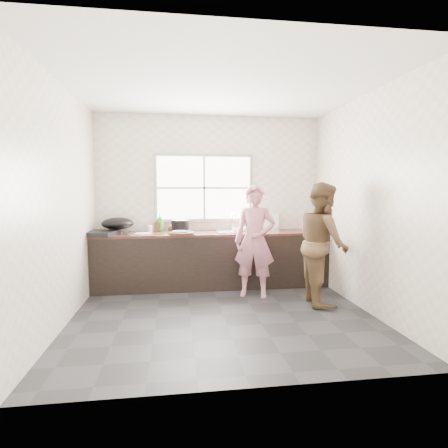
{
  "coord_description": "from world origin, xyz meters",
  "views": [
    {
      "loc": [
        -0.54,
        -4.09,
        1.52
      ],
      "look_at": [
        0.1,
        0.65,
        1.05
      ],
      "focal_mm": 28.0,
      "sensor_mm": 36.0,
      "label": 1
    }
  ],
  "objects": [
    {
      "name": "floor",
      "position": [
        0.0,
        0.0,
        -0.01
      ],
      "size": [
        3.6,
        3.2,
        0.01
      ],
      "primitive_type": "cube",
      "color": "#27272A",
      "rests_on": "ground"
    },
    {
      "name": "ceiling",
      "position": [
        0.0,
        0.0,
        2.71
      ],
      "size": [
        3.6,
        3.2,
        0.01
      ],
      "primitive_type": "cube",
      "color": "silver",
      "rests_on": "wall_back"
    },
    {
      "name": "wall_back",
      "position": [
        0.0,
        1.6,
        1.35
      ],
      "size": [
        3.6,
        0.01,
        2.7
      ],
      "primitive_type": "cube",
      "color": "beige",
      "rests_on": "ground"
    },
    {
      "name": "wall_left",
      "position": [
        -1.8,
        0.0,
        1.35
      ],
      "size": [
        0.01,
        3.2,
        2.7
      ],
      "primitive_type": "cube",
      "color": "beige",
      "rests_on": "ground"
    },
    {
      "name": "wall_right",
      "position": [
        1.8,
        0.0,
        1.35
      ],
      "size": [
        0.01,
        3.2,
        2.7
      ],
      "primitive_type": "cube",
      "color": "beige",
      "rests_on": "ground"
    },
    {
      "name": "wall_front",
      "position": [
        0.0,
        -1.6,
        1.35
      ],
      "size": [
        3.6,
        0.01,
        2.7
      ],
      "primitive_type": "cube",
      "color": "beige",
      "rests_on": "ground"
    },
    {
      "name": "cabinet",
      "position": [
        0.0,
        1.29,
        0.41
      ],
      "size": [
        3.6,
        0.62,
        0.82
      ],
      "primitive_type": "cube",
      "color": "black",
      "rests_on": "floor"
    },
    {
      "name": "countertop",
      "position": [
        0.0,
        1.29,
        0.84
      ],
      "size": [
        3.6,
        0.64,
        0.04
      ],
      "primitive_type": "cube",
      "color": "#3A1D17",
      "rests_on": "cabinet"
    },
    {
      "name": "sink",
      "position": [
        0.35,
        1.29,
        0.86
      ],
      "size": [
        0.55,
        0.45,
        0.02
      ],
      "primitive_type": "cube",
      "color": "silver",
      "rests_on": "countertop"
    },
    {
      "name": "faucet",
      "position": [
        0.35,
        1.49,
        1.01
      ],
      "size": [
        0.02,
        0.02,
        0.3
      ],
      "primitive_type": "cylinder",
      "color": "silver",
      "rests_on": "countertop"
    },
    {
      "name": "window_frame",
      "position": [
        -0.1,
        1.59,
        1.55
      ],
      "size": [
        1.6,
        0.05,
        1.1
      ],
      "primitive_type": "cube",
      "color": "#9EA0A5",
      "rests_on": "wall_back"
    },
    {
      "name": "window_glazing",
      "position": [
        -0.1,
        1.57,
        1.55
      ],
      "size": [
        1.5,
        0.01,
        1.0
      ],
      "primitive_type": "cube",
      "color": "white",
      "rests_on": "window_frame"
    },
    {
      "name": "woman",
      "position": [
        0.55,
        0.71,
        0.74
      ],
      "size": [
        0.63,
        0.51,
        1.48
      ],
      "primitive_type": "imported",
      "rotation": [
        0.0,
        0.0,
        -0.32
      ],
      "color": "#C77789",
      "rests_on": "floor"
    },
    {
      "name": "person_side",
      "position": [
        1.39,
        0.3,
        0.81
      ],
      "size": [
        0.69,
        0.84,
        1.62
      ],
      "primitive_type": "imported",
      "rotation": [
        0.0,
        0.0,
        1.48
      ],
      "color": "brown",
      "rests_on": "floor"
    },
    {
      "name": "cutting_board",
      "position": [
        -0.47,
        1.08,
        0.88
      ],
      "size": [
        0.46,
        0.46,
        0.04
      ],
      "primitive_type": "cylinder",
      "rotation": [
        0.0,
        0.0,
        0.33
      ],
      "color": "#332313",
      "rests_on": "countertop"
    },
    {
      "name": "cleaver",
      "position": [
        -0.46,
        1.18,
        0.9
      ],
      "size": [
        0.24,
        0.15,
        0.01
      ],
      "primitive_type": "cube",
      "rotation": [
        0.0,
        0.0,
        0.18
      ],
      "color": "silver",
      "rests_on": "cutting_board"
    },
    {
      "name": "bowl_mince",
      "position": [
        -0.5,
        1.08,
        0.89
      ],
      "size": [
        0.25,
        0.25,
        0.06
      ],
      "primitive_type": "imported",
      "rotation": [
        0.0,
        0.0,
        0.16
      ],
      "color": "silver",
      "rests_on": "countertop"
    },
    {
      "name": "bowl_crabs",
      "position": [
        0.43,
        1.26,
        0.89
      ],
      "size": [
        0.24,
        0.24,
        0.06
      ],
      "primitive_type": "imported",
      "rotation": [
        0.0,
        0.0,
        0.34
      ],
      "color": "silver",
      "rests_on": "countertop"
    },
    {
      "name": "bowl_held",
      "position": [
        0.58,
        1.08,
        0.89
      ],
      "size": [
        0.26,
        0.26,
        0.07
      ],
      "primitive_type": "imported",
      "rotation": [
        0.0,
        0.0,
        0.26
      ],
      "color": "silver",
      "rests_on": "countertop"
    },
    {
      "name": "black_pot",
      "position": [
        -0.49,
        1.34,
        0.96
      ],
      "size": [
        0.34,
        0.34,
        0.19
      ],
      "primitive_type": "cylinder",
      "rotation": [
        0.0,
        0.0,
        0.32
      ],
      "color": "black",
      "rests_on": "countertop"
    },
    {
      "name": "plate_food",
      "position": [
        -1.04,
        1.17,
        0.87
      ],
      "size": [
        0.32,
        0.32,
        0.02
      ],
      "primitive_type": "cylinder",
      "rotation": [
        0.0,
        0.0,
        -0.4
      ],
      "color": "white",
      "rests_on": "countertop"
    },
    {
      "name": "bottle_green",
      "position": [
        -0.81,
        1.52,
        1.01
      ],
      "size": [
        0.12,
        0.12,
        0.3
      ],
      "primitive_type": "imported",
      "rotation": [
        0.0,
        0.0,
        -0.07
      ],
      "color": "green",
      "rests_on": "countertop"
    },
    {
      "name": "bottle_brown_tall",
      "position": [
        -0.85,
        1.52,
        0.96
      ],
      "size": [
        0.1,
        0.1,
        0.19
      ],
      "primitive_type": "imported",
      "rotation": [
        0.0,
        0.0,
        -0.18
      ],
      "color": "#513014",
      "rests_on": "countertop"
    },
    {
      "name": "bottle_brown_short",
      "position": [
        -0.62,
        1.37,
        0.94
      ],
      "size": [
        0.12,
        0.12,
        0.15
      ],
      "primitive_type": "imported",
      "rotation": [
        0.0,
        0.0,
        -0.0
      ],
      "color": "#462011",
      "rests_on": "countertop"
    },
    {
      "name": "glass_jar",
      "position": [
        -0.96,
        1.42,
        0.91
      ],
      "size": [
        0.08,
        0.08,
        0.11
      ],
      "primitive_type": "cylinder",
      "rotation": [
        0.0,
        0.0,
        -0.07
      ],
      "color": "white",
      "rests_on": "countertop"
    },
    {
      "name": "burner",
      "position": [
        -1.65,
        1.12,
        0.89
      ],
      "size": [
        0.52,
        0.52,
        0.06
      ],
      "primitive_type": "cube",
      "rotation": [
        0.0,
        0.0,
        -0.25
      ],
      "color": "black",
      "rests_on": "countertop"
    },
    {
      "name": "wok",
      "position": [
        -1.44,
        1.36,
        1.01
      ],
      "size": [
        0.53,
        0.53,
        0.18
      ],
      "primitive_type": "ellipsoid",
      "rotation": [
        0.0,
        0.0,
        -0.13
      ],
      "color": "black",
      "rests_on": "burner"
    },
    {
      "name": "dish_rack",
      "position": [
        0.93,
        1.52,
        1.0
      ],
      "size": [
        0.41,
        0.31,
        0.28
      ],
      "primitive_type": "cube",
      "rotation": [
        0.0,
        0.0,
        -0.14
      ],
      "color": "white",
      "rests_on": "countertop"
    },
    {
      "name": "pot_lid_left",
      "position": [
        -1.41,
        1.43,
        0.87
      ],
      "size": [
        0.25,
        0.25,
        0.01
      ],
      "primitive_type": "cylinder",
      "rotation": [
        0.0,
        0.0,
        0.04
      ],
      "color": "#BABCC1",
      "rests_on": "countertop"
    },
    {
      "name": "pot_lid_right",
      "position": [
        -1.2,
        1.26,
        0.87
      ],
      "size": [
        0.28,
        0.28,
        0.01
      ],
      "primitive_type": "cylinder",
      "rotation": [
        0.0,
        0.0,
        0.12
      ],
      "color": "silver",
      "rests_on": "countertop"
    }
  ]
}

